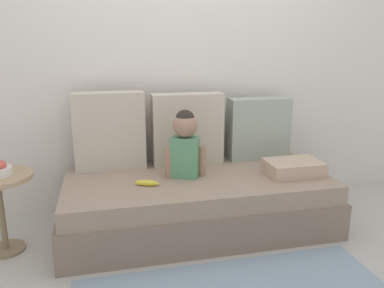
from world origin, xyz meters
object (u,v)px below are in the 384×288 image
banana (147,183)px  folded_blanket (293,168)px  couch (198,203)px  throw_pillow_center (188,129)px  toddler (185,142)px  throw_pillow_right (259,129)px  throw_pillow_left (110,131)px

banana → folded_blanket: bearing=-0.8°
folded_blanket → couch: bearing=170.9°
banana → folded_blanket: 1.08m
throw_pillow_center → toddler: throw_pillow_center is taller
couch → folded_blanket: size_ratio=4.90×
throw_pillow_right → folded_blanket: throw_pillow_right is taller
banana → folded_blanket: (1.08, -0.01, 0.03)m
couch → throw_pillow_center: throw_pillow_center is taller
throw_pillow_left → folded_blanket: 1.41m
throw_pillow_center → banana: throw_pillow_center is taller
throw_pillow_right → folded_blanket: bearing=-78.6°
toddler → banana: bearing=-157.3°
banana → couch: bearing=14.3°
couch → toddler: size_ratio=3.97×
throw_pillow_center → folded_blanket: (0.70, -0.46, -0.23)m
throw_pillow_left → toddler: 0.61m
throw_pillow_left → folded_blanket: (1.31, -0.46, -0.24)m
throw_pillow_center → folded_blanket: 0.87m
couch → toddler: (-0.09, 0.03, 0.47)m
throw_pillow_center → folded_blanket: throw_pillow_center is taller
folded_blanket → toddler: bearing=170.1°
banana → toddler: bearing=22.7°
toddler → banana: 0.40m
banana → folded_blanket: size_ratio=0.42×
banana → throw_pillow_center: bearing=49.2°
throw_pillow_left → throw_pillow_center: size_ratio=1.05×
throw_pillow_left → banana: (0.22, -0.44, -0.28)m
toddler → banana: toddler is taller
throw_pillow_right → folded_blanket: size_ratio=1.27×
throw_pillow_right → throw_pillow_center: bearing=180.0°
throw_pillow_left → banana: throw_pillow_left is taller
couch → throw_pillow_right: throw_pillow_right is taller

